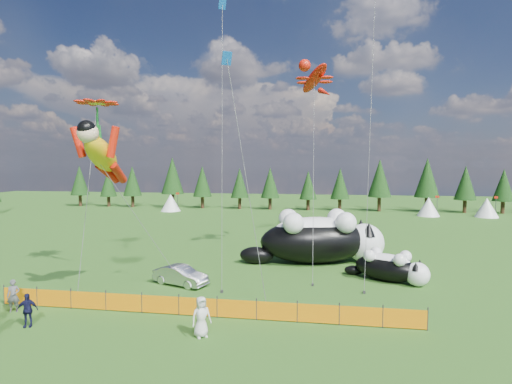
% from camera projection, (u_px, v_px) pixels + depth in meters
% --- Properties ---
extents(ground, '(160.00, 160.00, 0.00)m').
position_uv_depth(ground, '(213.00, 297.00, 23.10)').
color(ground, '#153C0A').
rests_on(ground, ground).
extents(safety_fence, '(22.06, 0.06, 1.10)m').
position_uv_depth(safety_fence, '(198.00, 307.00, 20.11)').
color(safety_fence, '#262626').
rests_on(safety_fence, ground).
extents(tree_line, '(90.00, 4.00, 8.00)m').
position_uv_depth(tree_line, '(283.00, 186.00, 67.16)').
color(tree_line, black).
rests_on(tree_line, ground).
extents(festival_tents, '(50.00, 3.20, 2.80)m').
position_uv_depth(festival_tents, '(352.00, 205.00, 60.69)').
color(festival_tents, white).
rests_on(festival_tents, ground).
extents(cat_large, '(11.23, 5.78, 4.10)m').
position_uv_depth(cat_large, '(321.00, 238.00, 31.03)').
color(cat_large, black).
rests_on(cat_large, ground).
extents(cat_small, '(5.23, 3.74, 2.04)m').
position_uv_depth(cat_small, '(390.00, 267.00, 26.14)').
color(cat_small, black).
rests_on(cat_small, ground).
extents(car, '(3.90, 2.48, 1.21)m').
position_uv_depth(car, '(181.00, 275.00, 25.38)').
color(car, '#B5B5BA').
rests_on(car, ground).
extents(spectator_a, '(0.73, 0.62, 1.70)m').
position_uv_depth(spectator_a, '(13.00, 296.00, 20.71)').
color(spectator_a, '#505154').
rests_on(spectator_a, ground).
extents(spectator_c, '(1.05, 0.79, 1.61)m').
position_uv_depth(spectator_c, '(27.00, 310.00, 18.81)').
color(spectator_c, black).
rests_on(spectator_c, ground).
extents(spectator_e, '(1.06, 1.00, 1.82)m').
position_uv_depth(spectator_e, '(201.00, 317.00, 17.70)').
color(spectator_e, silver).
rests_on(spectator_e, ground).
extents(superhero_kite, '(5.36, 6.42, 10.79)m').
position_uv_depth(superhero_kite, '(101.00, 155.00, 21.91)').
color(superhero_kite, '#E7B10C').
rests_on(superhero_kite, ground).
extents(gecko_kite, '(5.32, 11.75, 16.77)m').
position_uv_depth(gecko_kite, '(314.00, 79.00, 32.31)').
color(gecko_kite, red).
rests_on(gecko_kite, ground).
extents(flower_kite, '(3.45, 5.77, 12.25)m').
position_uv_depth(flower_kite, '(97.00, 105.00, 26.23)').
color(flower_kite, red).
rests_on(flower_kite, ground).
extents(diamond_kite_a, '(1.64, 5.48, 19.68)m').
position_uv_depth(diamond_kite_a, '(222.00, 23.00, 27.44)').
color(diamond_kite_a, '#0C55B7').
rests_on(diamond_kite_a, ground).
extents(diamond_kite_b, '(1.46, 6.06, 20.97)m').
position_uv_depth(diamond_kite_b, '(375.00, 2.00, 27.35)').
color(diamond_kite_b, '#0C9B94').
rests_on(diamond_kite_b, ground).
extents(diamond_kite_c, '(2.54, 0.61, 13.55)m').
position_uv_depth(diamond_kite_c, '(229.00, 75.00, 19.70)').
color(diamond_kite_c, '#0C55B7').
rests_on(diamond_kite_c, ground).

